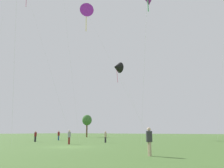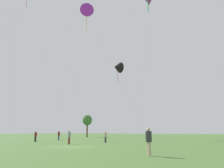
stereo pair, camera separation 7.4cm
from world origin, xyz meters
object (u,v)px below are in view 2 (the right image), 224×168
object	(u,v)px
park_tree_0	(87,120)
person_standing_1	(106,136)
person_standing_0	(36,135)
kite_flying_3	(117,67)
person_standing_3	(59,135)
person_standing_4	(69,136)
kite_flying_6	(87,12)
person_standing_2	(149,139)

from	to	relation	value
park_tree_0	person_standing_1	bearing A→B (deg)	-46.64
person_standing_1	park_tree_0	world-z (taller)	park_tree_0
person_standing_0	park_tree_0	distance (m)	29.82
person_standing_0	kite_flying_3	distance (m)	25.69
kite_flying_3	person_standing_0	bearing A→B (deg)	-96.74
kite_flying_3	park_tree_0	world-z (taller)	kite_flying_3
person_standing_1	person_standing_3	bearing A→B (deg)	-2.13
person_standing_4	park_tree_0	bearing A→B (deg)	-33.74
person_standing_3	kite_flying_6	world-z (taller)	kite_flying_6
kite_flying_6	person_standing_2	bearing A→B (deg)	-41.00
person_standing_2	person_standing_3	world-z (taller)	person_standing_2
person_standing_4	kite_flying_6	distance (m)	25.71
person_standing_0	person_standing_4	bearing A→B (deg)	142.06
person_standing_1	kite_flying_6	distance (m)	24.59
person_standing_4	park_tree_0	world-z (taller)	park_tree_0
person_standing_2	person_standing_3	distance (m)	29.11
person_standing_3	kite_flying_3	xyz separation A→B (m)	(3.70, 14.25, 15.40)
person_standing_1	park_tree_0	bearing A→B (deg)	-36.33
person_standing_2	person_standing_4	size ratio (longest dim) A/B	1.04
person_standing_2	kite_flying_6	bearing A→B (deg)	1.30
person_standing_0	person_standing_3	xyz separation A→B (m)	(-1.29, 6.15, 0.03)
kite_flying_3	park_tree_0	distance (m)	19.59
person_standing_2	person_standing_0	bearing A→B (deg)	19.33
person_standing_0	person_standing_4	distance (m)	9.51
person_standing_3	park_tree_0	size ratio (longest dim) A/B	0.27
person_standing_2	person_standing_4	distance (m)	15.72
person_standing_4	park_tree_0	distance (m)	36.41
person_standing_0	person_standing_2	bearing A→B (deg)	133.71
person_standing_3	person_standing_4	size ratio (longest dim) A/B	0.97
person_standing_2	kite_flying_3	distance (m)	39.66
person_standing_0	person_standing_1	distance (m)	11.19
person_standing_1	park_tree_0	xyz separation A→B (m)	(-22.33, 23.65, 3.72)
person_standing_3	kite_flying_6	distance (m)	23.70
kite_flying_3	kite_flying_6	bearing A→B (deg)	-85.17
person_standing_0	person_standing_3	size ratio (longest dim) A/B	0.97
park_tree_0	person_standing_0	bearing A→B (deg)	-66.67
person_standing_1	kite_flying_6	world-z (taller)	kite_flying_6
kite_flying_3	person_standing_4	bearing A→B (deg)	-73.40
kite_flying_3	kite_flying_6	distance (m)	15.34
person_standing_1	kite_flying_3	size ratio (longest dim) A/B	0.09
person_standing_1	person_standing_2	world-z (taller)	person_standing_2
person_standing_1	kite_flying_3	xyz separation A→B (m)	(-8.21, 16.87, 15.47)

